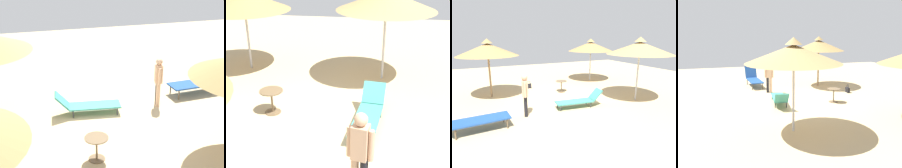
{
  "view_description": "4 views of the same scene",
  "coord_description": "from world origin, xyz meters",
  "views": [
    {
      "loc": [
        2.1,
        8.15,
        4.85
      ],
      "look_at": [
        -0.18,
        0.01,
        1.33
      ],
      "focal_mm": 54.58,
      "sensor_mm": 36.0,
      "label": 1
    },
    {
      "loc": [
        -6.03,
        -1.2,
        3.88
      ],
      "look_at": [
        0.39,
        -0.29,
        0.98
      ],
      "focal_mm": 50.23,
      "sensor_mm": 36.0,
      "label": 2
    },
    {
      "loc": [
        -3.63,
        -7.77,
        2.94
      ],
      "look_at": [
        0.04,
        -0.09,
        0.83
      ],
      "focal_mm": 31.23,
      "sensor_mm": 36.0,
      "label": 3
    },
    {
      "loc": [
        10.17,
        -3.46,
        3.04
      ],
      "look_at": [
        0.31,
        -0.54,
        0.88
      ],
      "focal_mm": 39.55,
      "sensor_mm": 36.0,
      "label": 4
    }
  ],
  "objects": [
    {
      "name": "ground",
      "position": [
        0.0,
        0.0,
        -0.05
      ],
      "size": [
        24.0,
        24.0,
        0.1
      ],
      "primitive_type": "cube",
      "color": "tan"
    },
    {
      "name": "parasol_umbrella_center",
      "position": [
        3.21,
        -1.29,
        2.42
      ],
      "size": [
        2.92,
        2.92,
        2.9
      ],
      "color": "#B2B2B7",
      "rests_on": "ground"
    },
    {
      "name": "parasol_umbrella_front",
      "position": [
        3.52,
        3.16,
        2.26
      ],
      "size": [
        2.93,
        2.93,
        2.77
      ],
      "color": "#B2B2B7",
      "rests_on": "ground"
    },
    {
      "name": "lounge_chair_near_right",
      "position": [
        0.34,
        -1.01,
        0.32
      ],
      "size": [
        2.03,
        0.79,
        0.72
      ],
      "color": "teal",
      "rests_on": "ground"
    },
    {
      "name": "person_standing_edge",
      "position": [
        -1.97,
        -0.97,
        0.89
      ],
      "size": [
        0.27,
        0.44,
        1.59
      ],
      "color": "black",
      "rests_on": "ground"
    },
    {
      "name": "side_table_round",
      "position": [
        0.59,
        1.4,
        0.42
      ],
      "size": [
        0.58,
        0.58,
        0.61
      ],
      "color": "brown",
      "rests_on": "ground"
    }
  ]
}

